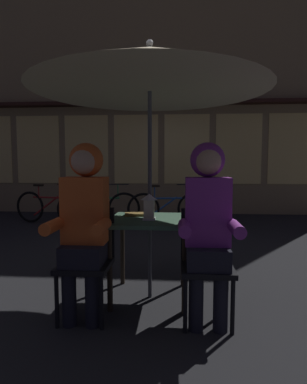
% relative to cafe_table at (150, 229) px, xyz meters
% --- Properties ---
extents(ground_plane, '(60.00, 60.00, 0.00)m').
position_rel_cafe_table_xyz_m(ground_plane, '(0.00, 0.00, -0.64)').
color(ground_plane, '#232326').
extents(cafe_table, '(0.72, 0.72, 0.74)m').
position_rel_cafe_table_xyz_m(cafe_table, '(0.00, 0.00, 0.00)').
color(cafe_table, '#42664C').
rests_on(cafe_table, ground_plane).
extents(patio_umbrella, '(2.10, 2.10, 2.31)m').
position_rel_cafe_table_xyz_m(patio_umbrella, '(0.00, 0.00, 1.42)').
color(patio_umbrella, '#4C4C51').
rests_on(patio_umbrella, ground_plane).
extents(lantern, '(0.11, 0.11, 0.23)m').
position_rel_cafe_table_xyz_m(lantern, '(-0.00, -0.07, 0.22)').
color(lantern, white).
rests_on(lantern, cafe_table).
extents(chair_left, '(0.40, 0.40, 0.87)m').
position_rel_cafe_table_xyz_m(chair_left, '(-0.48, -0.37, -0.15)').
color(chair_left, black).
rests_on(chair_left, ground_plane).
extents(chair_right, '(0.40, 0.40, 0.87)m').
position_rel_cafe_table_xyz_m(chair_right, '(0.48, -0.37, -0.15)').
color(chair_right, black).
rests_on(chair_right, ground_plane).
extents(person_left_hooded, '(0.45, 0.56, 1.40)m').
position_rel_cafe_table_xyz_m(person_left_hooded, '(-0.48, -0.43, 0.21)').
color(person_left_hooded, black).
rests_on(person_left_hooded, ground_plane).
extents(person_right_hooded, '(0.45, 0.56, 1.40)m').
position_rel_cafe_table_xyz_m(person_right_hooded, '(0.48, -0.43, 0.21)').
color(person_right_hooded, black).
rests_on(person_right_hooded, ground_plane).
extents(shopfront_building, '(10.00, 0.93, 6.20)m').
position_rel_cafe_table_xyz_m(shopfront_building, '(-0.78, 5.39, 2.45)').
color(shopfront_building, '#937A56').
rests_on(shopfront_building, ground_plane).
extents(bicycle_nearest, '(1.65, 0.40, 0.84)m').
position_rel_cafe_table_xyz_m(bicycle_nearest, '(-2.36, 3.52, -0.29)').
color(bicycle_nearest, black).
rests_on(bicycle_nearest, ground_plane).
extents(bicycle_second, '(1.66, 0.33, 0.84)m').
position_rel_cafe_table_xyz_m(bicycle_second, '(-1.34, 3.47, -0.29)').
color(bicycle_second, black).
rests_on(bicycle_second, ground_plane).
extents(bicycle_third, '(1.67, 0.33, 0.84)m').
position_rel_cafe_table_xyz_m(bicycle_third, '(0.07, 3.55, -0.29)').
color(bicycle_third, black).
rests_on(bicycle_third, ground_plane).
extents(book, '(0.22, 0.17, 0.02)m').
position_rel_cafe_table_xyz_m(book, '(-0.15, 0.15, 0.11)').
color(book, olive).
rests_on(book, cafe_table).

